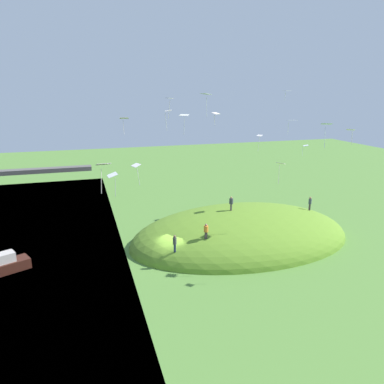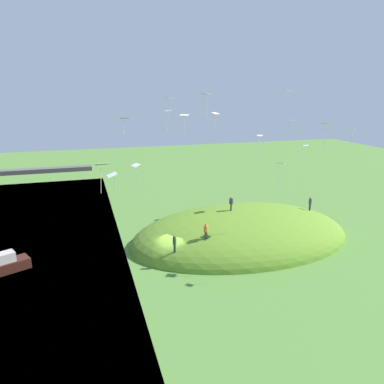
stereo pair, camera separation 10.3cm
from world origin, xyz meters
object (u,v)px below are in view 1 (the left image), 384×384
(kite_3, at_px, (305,146))
(kite_13, at_px, (184,116))
(person_with_child, at_px, (175,241))
(kite_9, at_px, (170,100))
(kite_6, at_px, (326,125))
(kite_14, at_px, (136,167))
(kite_1, at_px, (281,165))
(kite_8, at_px, (292,121))
(kite_7, at_px, (124,119))
(kite_12, at_px, (259,137))
(kite_4, at_px, (206,95))
(kite_0, at_px, (351,131))
(kite_15, at_px, (103,166))
(person_on_hilltop, at_px, (206,230))
(person_watching_kites, at_px, (231,202))
(kite_11, at_px, (113,176))
(kite_10, at_px, (216,114))
(kite_2, at_px, (168,112))
(kite_5, at_px, (287,91))
(person_near_shore, at_px, (310,202))

(kite_3, height_order, kite_13, kite_13)
(person_with_child, xyz_separation_m, kite_9, (0.99, 5.30, 13.22))
(kite_6, relative_size, kite_14, 1.25)
(kite_1, relative_size, kite_8, 1.37)
(kite_7, distance_m, kite_12, 17.44)
(kite_4, bearing_deg, kite_1, -22.08)
(kite_0, height_order, kite_3, kite_0)
(kite_15, bearing_deg, person_on_hilltop, 26.90)
(kite_0, xyz_separation_m, kite_9, (-12.92, 11.49, 2.37))
(person_watching_kites, xyz_separation_m, kite_9, (-6.82, 0.68, 11.25))
(person_with_child, height_order, kite_11, kite_11)
(kite_6, height_order, kite_10, kite_10)
(kite_3, bearing_deg, kite_1, -133.82)
(kite_3, bearing_deg, person_on_hilltop, -152.95)
(kite_1, distance_m, kite_10, 9.73)
(person_watching_kites, height_order, kite_14, kite_14)
(person_watching_kites, bearing_deg, kite_7, -127.57)
(kite_15, bearing_deg, kite_13, 54.19)
(kite_10, bearing_deg, kite_4, 79.37)
(kite_1, bearing_deg, kite_9, 146.59)
(kite_2, xyz_separation_m, kite_12, (12.72, 2.35, -3.55))
(person_on_hilltop, height_order, kite_1, kite_1)
(kite_7, bearing_deg, kite_5, -6.83)
(kite_2, bearing_deg, person_on_hilltop, -79.89)
(person_near_shore, distance_m, kite_11, 26.17)
(kite_4, relative_size, kite_7, 1.05)
(kite_10, bearing_deg, kite_6, -2.72)
(kite_13, height_order, kite_15, kite_13)
(person_near_shore, distance_m, kite_15, 27.71)
(kite_8, bearing_deg, kite_2, 159.18)
(kite_4, distance_m, kite_7, 13.65)
(person_near_shore, xyz_separation_m, kite_5, (-0.41, 6.37, 13.03))
(person_watching_kites, relative_size, kite_6, 0.74)
(kite_1, height_order, kite_5, kite_5)
(kite_4, relative_size, kite_14, 1.25)
(kite_14, bearing_deg, kite_8, 19.56)
(kite_2, bearing_deg, kite_15, -120.83)
(person_near_shore, relative_size, kite_8, 1.09)
(person_on_hilltop, height_order, kite_4, kite_4)
(kite_7, bearing_deg, kite_9, -65.54)
(kite_8, distance_m, kite_15, 22.99)
(kite_0, relative_size, kite_14, 0.75)
(person_on_hilltop, distance_m, kite_14, 10.45)
(person_watching_kites, relative_size, kite_12, 0.75)
(kite_3, xyz_separation_m, kite_8, (-4.94, -4.35, 3.61))
(person_on_hilltop, relative_size, kite_8, 1.01)
(kite_5, distance_m, kite_7, 20.97)
(kite_1, xyz_separation_m, kite_9, (-9.52, 6.28, 6.10))
(kite_3, bearing_deg, person_with_child, -156.79)
(person_watching_kites, height_order, kite_11, kite_11)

